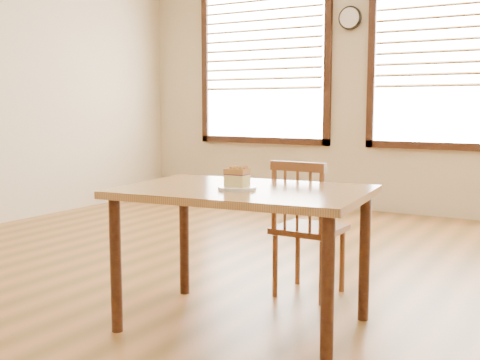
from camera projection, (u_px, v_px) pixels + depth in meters
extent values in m
plane|color=#985E2C|center=(220.00, 333.00, 3.14)|extent=(8.00, 8.00, 0.00)
plane|color=#C5B190|center=(422.00, 76.00, 6.37)|extent=(7.00, 0.00, 7.00)
cube|color=white|center=(264.00, 63.00, 7.30)|extent=(1.60, 0.02, 1.80)
cube|color=#3A1E0F|center=(263.00, 140.00, 7.40)|extent=(1.76, 0.06, 0.08)
cube|color=#3A1E0F|center=(206.00, 65.00, 7.71)|extent=(0.08, 0.06, 1.96)
cube|color=#3A1E0F|center=(328.00, 60.00, 6.86)|extent=(0.08, 0.06, 1.96)
cube|color=#936322|center=(262.00, 0.00, 7.17)|extent=(1.56, 0.05, 0.03)
cube|color=#936322|center=(262.00, 10.00, 7.18)|extent=(1.56, 0.05, 0.03)
cube|color=#936322|center=(262.00, 20.00, 7.20)|extent=(1.56, 0.05, 0.03)
cube|color=#936322|center=(262.00, 30.00, 7.21)|extent=(1.56, 0.05, 0.03)
cube|color=#936322|center=(262.00, 40.00, 7.22)|extent=(1.56, 0.05, 0.03)
cube|color=#936322|center=(262.00, 49.00, 7.24)|extent=(1.56, 0.05, 0.03)
cube|color=#936322|center=(262.00, 59.00, 7.25)|extent=(1.56, 0.05, 0.03)
cube|color=#936322|center=(262.00, 69.00, 7.27)|extent=(1.56, 0.05, 0.03)
cube|color=#936322|center=(262.00, 79.00, 7.28)|extent=(1.56, 0.05, 0.03)
cube|color=#936322|center=(262.00, 88.00, 7.29)|extent=(1.56, 0.05, 0.03)
cube|color=white|center=(452.00, 55.00, 6.18)|extent=(1.60, 0.02, 1.80)
cube|color=#3A1E0F|center=(448.00, 146.00, 6.29)|extent=(1.76, 0.06, 0.08)
cube|color=#3A1E0F|center=(372.00, 58.00, 6.60)|extent=(0.08, 0.06, 1.96)
cube|color=#936322|center=(453.00, 4.00, 6.08)|extent=(1.56, 0.05, 0.03)
cube|color=#936322|center=(452.00, 16.00, 6.10)|extent=(1.56, 0.05, 0.03)
cube|color=#936322|center=(452.00, 28.00, 6.11)|extent=(1.56, 0.05, 0.03)
cube|color=#936322|center=(451.00, 39.00, 6.13)|extent=(1.56, 0.05, 0.03)
cube|color=#936322|center=(451.00, 51.00, 6.14)|extent=(1.56, 0.05, 0.03)
cube|color=#936322|center=(450.00, 62.00, 6.15)|extent=(1.56, 0.05, 0.03)
cube|color=#936322|center=(450.00, 74.00, 6.17)|extent=(1.56, 0.05, 0.03)
cube|color=#936322|center=(449.00, 85.00, 6.18)|extent=(1.56, 0.05, 0.03)
cylinder|color=black|center=(350.00, 18.00, 6.66)|extent=(0.26, 0.04, 0.26)
cylinder|color=white|center=(349.00, 18.00, 6.64)|extent=(0.22, 0.01, 0.22)
cube|color=#AA7942|center=(244.00, 192.00, 3.16)|extent=(1.36, 0.98, 0.04)
cylinder|color=#3A1E0F|center=(116.00, 265.00, 3.12)|extent=(0.06, 0.06, 0.71)
cylinder|color=#3A1E0F|center=(328.00, 294.00, 2.65)|extent=(0.06, 0.06, 0.71)
cylinder|color=#3A1E0F|center=(184.00, 238.00, 3.77)|extent=(0.06, 0.06, 0.71)
cylinder|color=#3A1E0F|center=(364.00, 257.00, 3.29)|extent=(0.06, 0.06, 0.71)
cube|color=brown|center=(310.00, 229.00, 3.75)|extent=(0.40, 0.40, 0.04)
cylinder|color=brown|center=(342.00, 262.00, 3.82)|extent=(0.03, 0.03, 0.40)
cylinder|color=brown|center=(298.00, 256.00, 3.99)|extent=(0.03, 0.03, 0.40)
cylinder|color=brown|center=(322.00, 274.00, 3.56)|extent=(0.03, 0.03, 0.40)
cylinder|color=brown|center=(275.00, 267.00, 3.72)|extent=(0.03, 0.03, 0.40)
cylinder|color=brown|center=(322.00, 201.00, 3.49)|extent=(0.03, 0.03, 0.43)
cylinder|color=brown|center=(274.00, 197.00, 3.65)|extent=(0.03, 0.03, 0.43)
cube|color=brown|center=(298.00, 167.00, 3.55)|extent=(0.35, 0.04, 0.06)
cylinder|color=brown|center=(310.00, 202.00, 3.53)|extent=(0.02, 0.02, 0.37)
cylinder|color=brown|center=(297.00, 201.00, 3.57)|extent=(0.02, 0.02, 0.37)
cylinder|color=brown|center=(285.00, 199.00, 3.62)|extent=(0.02, 0.02, 0.37)
cylinder|color=white|center=(237.00, 188.00, 3.10)|extent=(0.20, 0.20, 0.02)
cylinder|color=white|center=(237.00, 189.00, 3.10)|extent=(0.14, 0.14, 0.01)
cube|color=#CEBF74|center=(237.00, 181.00, 3.10)|extent=(0.11, 0.09, 0.06)
cube|color=#461432|center=(237.00, 174.00, 3.09)|extent=(0.11, 0.09, 0.01)
cube|color=#B57339|center=(237.00, 171.00, 3.09)|extent=(0.12, 0.09, 0.03)
sphere|color=#B57339|center=(244.00, 168.00, 3.08)|extent=(0.01, 0.01, 0.01)
sphere|color=#B57339|center=(241.00, 168.00, 3.10)|extent=(0.02, 0.02, 0.02)
sphere|color=#B57339|center=(241.00, 169.00, 3.05)|extent=(0.03, 0.03, 0.03)
sphere|color=#B57339|center=(233.00, 168.00, 3.09)|extent=(0.01, 0.01, 0.01)
sphere|color=#B57339|center=(231.00, 167.00, 3.13)|extent=(0.02, 0.02, 0.02)
sphere|color=#B57339|center=(238.00, 168.00, 3.09)|extent=(0.02, 0.02, 0.02)
sphere|color=#B57339|center=(233.00, 168.00, 3.09)|extent=(0.02, 0.02, 0.02)
sphere|color=#B57339|center=(231.00, 167.00, 3.13)|extent=(0.02, 0.02, 0.02)
sphere|color=#B57339|center=(239.00, 168.00, 3.07)|extent=(0.02, 0.02, 0.02)
sphere|color=#B57339|center=(231.00, 167.00, 3.13)|extent=(0.02, 0.02, 0.02)
sphere|color=#B57339|center=(230.00, 167.00, 3.12)|extent=(0.02, 0.02, 0.02)
sphere|color=#B57339|center=(233.00, 168.00, 3.09)|extent=(0.03, 0.03, 0.03)
sphere|color=#B57339|center=(243.00, 168.00, 3.08)|extent=(0.01, 0.01, 0.01)
sphere|color=#B57339|center=(232.00, 168.00, 3.08)|extent=(0.01, 0.01, 0.01)
sphere|color=#B57339|center=(229.00, 168.00, 3.08)|extent=(0.01, 0.01, 0.01)
sphere|color=#B57339|center=(241.00, 168.00, 3.10)|extent=(0.02, 0.02, 0.02)
sphere|color=#B57339|center=(244.00, 168.00, 3.10)|extent=(0.02, 0.02, 0.02)
sphere|color=#B57339|center=(231.00, 168.00, 3.11)|extent=(0.01, 0.01, 0.01)
sphere|color=#B57339|center=(236.00, 168.00, 3.10)|extent=(0.02, 0.02, 0.02)
sphere|color=#B57339|center=(243.00, 168.00, 3.08)|extent=(0.02, 0.02, 0.02)
sphere|color=#B57339|center=(228.00, 173.00, 3.13)|extent=(0.01, 0.01, 0.01)
sphere|color=#B57339|center=(226.00, 171.00, 3.11)|extent=(0.02, 0.02, 0.02)
sphere|color=#B57339|center=(225.00, 178.00, 3.10)|extent=(0.01, 0.01, 0.01)
sphere|color=#B57339|center=(230.00, 171.00, 3.14)|extent=(0.01, 0.01, 0.01)
sphere|color=#B57339|center=(229.00, 173.00, 3.13)|extent=(0.01, 0.01, 0.01)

